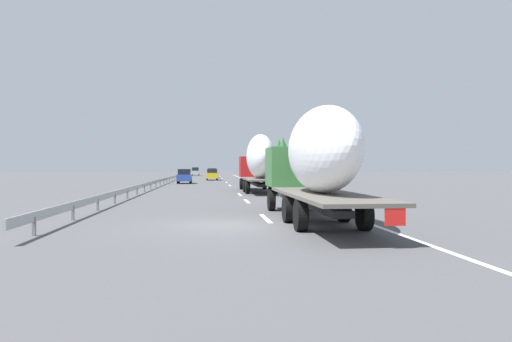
{
  "coord_description": "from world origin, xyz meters",
  "views": [
    {
      "loc": [
        -16.79,
        0.55,
        2.17
      ],
      "look_at": [
        13.21,
        -2.55,
        1.87
      ],
      "focal_mm": 31.93,
      "sensor_mm": 36.0,
      "label": 1
    }
  ],
  "objects_px": {
    "car_white_van": "(212,173)",
    "road_sign": "(269,167)",
    "car_blue_sedan": "(185,176)",
    "car_silver_hatch": "(195,171)",
    "truck_lead": "(259,161)",
    "truck_trailing": "(315,159)",
    "car_yellow_coupe": "(212,174)"
  },
  "relations": [
    {
      "from": "car_white_van",
      "to": "truck_lead",
      "type": "bearing_deg",
      "value": -175.98
    },
    {
      "from": "car_yellow_coupe",
      "to": "car_white_van",
      "type": "bearing_deg",
      "value": -0.39
    },
    {
      "from": "truck_trailing",
      "to": "car_silver_hatch",
      "type": "height_order",
      "value": "truck_trailing"
    },
    {
      "from": "car_white_van",
      "to": "road_sign",
      "type": "bearing_deg",
      "value": -168.84
    },
    {
      "from": "truck_lead",
      "to": "car_blue_sedan",
      "type": "relative_size",
      "value": 3.12
    },
    {
      "from": "car_white_van",
      "to": "car_silver_hatch",
      "type": "bearing_deg",
      "value": 10.42
    },
    {
      "from": "road_sign",
      "to": "truck_lead",
      "type": "bearing_deg",
      "value": 169.59
    },
    {
      "from": "truck_lead",
      "to": "car_silver_hatch",
      "type": "relative_size",
      "value": 3.04
    },
    {
      "from": "car_silver_hatch",
      "to": "road_sign",
      "type": "distance_m",
      "value": 55.47
    },
    {
      "from": "truck_lead",
      "to": "road_sign",
      "type": "bearing_deg",
      "value": -10.41
    },
    {
      "from": "truck_trailing",
      "to": "car_white_van",
      "type": "distance_m",
      "value": 71.2
    },
    {
      "from": "car_blue_sedan",
      "to": "car_silver_hatch",
      "type": "height_order",
      "value": "car_silver_hatch"
    },
    {
      "from": "car_silver_hatch",
      "to": "car_yellow_coupe",
      "type": "height_order",
      "value": "car_silver_hatch"
    },
    {
      "from": "car_blue_sedan",
      "to": "car_yellow_coupe",
      "type": "height_order",
      "value": "car_blue_sedan"
    },
    {
      "from": "truck_lead",
      "to": "car_silver_hatch",
      "type": "distance_m",
      "value": 71.73
    },
    {
      "from": "car_blue_sedan",
      "to": "road_sign",
      "type": "bearing_deg",
      "value": -109.23
    },
    {
      "from": "car_white_van",
      "to": "car_silver_hatch",
      "type": "xyz_separation_m",
      "value": [
        20.71,
        3.81,
        0.05
      ]
    },
    {
      "from": "car_blue_sedan",
      "to": "car_silver_hatch",
      "type": "distance_m",
      "value": 50.85
    },
    {
      "from": "car_white_van",
      "to": "car_yellow_coupe",
      "type": "height_order",
      "value": "car_white_van"
    },
    {
      "from": "truck_trailing",
      "to": "car_yellow_coupe",
      "type": "bearing_deg",
      "value": 3.83
    },
    {
      "from": "car_yellow_coupe",
      "to": "road_sign",
      "type": "bearing_deg",
      "value": -158.83
    },
    {
      "from": "car_white_van",
      "to": "car_blue_sedan",
      "type": "relative_size",
      "value": 1.06
    },
    {
      "from": "car_silver_hatch",
      "to": "road_sign",
      "type": "relative_size",
      "value": 1.39
    },
    {
      "from": "car_silver_hatch",
      "to": "car_yellow_coupe",
      "type": "relative_size",
      "value": 0.89
    },
    {
      "from": "truck_trailing",
      "to": "road_sign",
      "type": "xyz_separation_m",
      "value": [
        37.35,
        -3.1,
        -0.37
      ]
    },
    {
      "from": "truck_lead",
      "to": "truck_trailing",
      "type": "distance_m",
      "value": 20.48
    },
    {
      "from": "truck_lead",
      "to": "car_white_van",
      "type": "height_order",
      "value": "truck_lead"
    },
    {
      "from": "truck_lead",
      "to": "road_sign",
      "type": "relative_size",
      "value": 4.23
    },
    {
      "from": "truck_lead",
      "to": "car_blue_sedan",
      "type": "bearing_deg",
      "value": 19.5
    },
    {
      "from": "truck_lead",
      "to": "road_sign",
      "type": "height_order",
      "value": "truck_lead"
    },
    {
      "from": "car_yellow_coupe",
      "to": "road_sign",
      "type": "distance_m",
      "value": 18.79
    },
    {
      "from": "car_white_van",
      "to": "road_sign",
      "type": "height_order",
      "value": "road_sign"
    }
  ]
}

